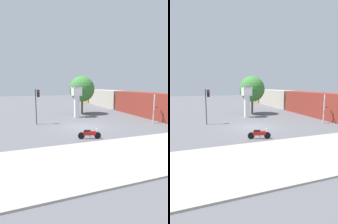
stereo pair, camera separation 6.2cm
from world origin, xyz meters
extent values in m
plane|color=#56565B|center=(0.00, 0.00, 0.00)|extent=(120.00, 120.00, 0.00)
cube|color=#9E998E|center=(0.00, -8.03, 0.05)|extent=(36.00, 6.00, 0.10)
cylinder|color=black|center=(-0.32, -4.22, 0.28)|extent=(0.57, 0.24, 0.56)
cylinder|color=black|center=(-1.62, -3.84, 0.28)|extent=(0.57, 0.24, 0.56)
cube|color=#B71414|center=(-0.97, -4.03, 0.49)|extent=(1.05, 0.48, 0.34)
cube|color=black|center=(-1.15, -3.98, 0.70)|extent=(0.56, 0.35, 0.09)
cylinder|color=silver|center=(-0.93, -4.04, 0.25)|extent=(0.30, 0.25, 0.26)
cube|color=silver|center=(-0.42, -4.19, 0.83)|extent=(0.17, 0.41, 0.04)
cube|color=white|center=(1.02, 5.79, 1.50)|extent=(0.63, 0.63, 3.00)
cube|color=white|center=(1.02, 5.79, 3.60)|extent=(1.20, 1.20, 1.20)
cylinder|color=white|center=(1.02, 5.18, 3.60)|extent=(0.96, 0.02, 0.96)
cone|color=#333338|center=(1.02, 5.79, 4.30)|extent=(1.44, 1.44, 0.20)
cube|color=maroon|center=(10.91, 4.00, 1.70)|extent=(2.80, 12.16, 3.40)
cube|color=#ADA393|center=(10.91, 16.76, 1.70)|extent=(2.80, 12.16, 3.40)
cube|color=olive|center=(10.91, 29.53, 1.70)|extent=(2.80, 12.16, 3.40)
cylinder|color=#47474C|center=(-4.63, 3.00, 2.00)|extent=(0.12, 0.12, 4.01)
cube|color=black|center=(-4.33, 3.00, 3.51)|extent=(0.28, 0.24, 0.80)
sphere|color=red|center=(-4.33, 2.85, 3.71)|extent=(0.16, 0.16, 0.16)
cylinder|color=#B7B7BC|center=(8.27, -0.94, 1.70)|extent=(0.14, 0.14, 3.40)
cube|color=white|center=(8.27, -0.94, 3.05)|extent=(0.82, 0.82, 0.14)
sphere|color=red|center=(7.92, -0.99, 1.87)|extent=(0.20, 0.20, 0.20)
sphere|color=red|center=(8.62, -0.99, 1.87)|extent=(0.20, 0.20, 0.20)
cylinder|color=brown|center=(2.61, 8.15, 1.16)|extent=(0.30, 0.30, 2.32)
sphere|color=#387A33|center=(2.61, 8.15, 3.85)|extent=(3.84, 3.84, 3.84)
camera|label=1|loc=(-6.14, -17.03, 4.39)|focal=28.00mm
camera|label=2|loc=(-6.08, -17.05, 4.39)|focal=28.00mm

